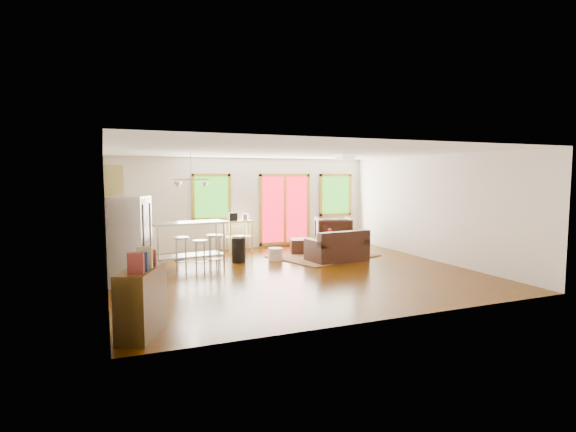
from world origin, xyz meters
name	(u,v)px	position (x,y,z in m)	size (l,w,h in m)	color
floor	(293,272)	(0.00, 0.00, -0.01)	(7.50, 7.00, 0.02)	#321901
ceiling	(293,151)	(0.00, 0.00, 2.61)	(7.50, 7.00, 0.02)	silver
back_wall	(246,203)	(0.00, 3.51, 1.30)	(7.50, 0.02, 2.60)	silver
left_wall	(105,219)	(-3.76, 0.00, 1.30)	(0.02, 7.00, 2.60)	silver
right_wall	(433,208)	(3.76, 0.00, 1.30)	(0.02, 7.00, 2.60)	silver
front_wall	(389,231)	(0.00, -3.51, 1.30)	(7.50, 0.02, 2.60)	silver
window_left	(211,197)	(-1.00, 3.46, 1.50)	(1.10, 0.05, 1.30)	#225F14
french_doors	(285,209)	(1.20, 3.46, 1.10)	(1.60, 0.05, 2.10)	red
window_right	(336,195)	(2.90, 3.46, 1.50)	(1.10, 0.05, 1.30)	#225F14
rug	(323,256)	(1.46, 1.44, 0.01)	(2.42, 1.86, 0.02)	#4B6437
loveseat	(338,249)	(1.52, 0.77, 0.30)	(1.50, 0.95, 0.76)	black
coffee_table	(337,240)	(1.96, 1.65, 0.37)	(1.22, 0.93, 0.43)	#322109
armchair	(333,231)	(2.30, 2.50, 0.50)	(0.97, 0.91, 1.00)	black
ottoman	(302,246)	(1.13, 2.09, 0.20)	(0.59, 0.59, 0.39)	black
pouf	(275,254)	(0.11, 1.39, 0.16)	(0.36, 0.36, 0.31)	beige
vase	(330,235)	(1.87, 1.84, 0.50)	(0.21, 0.21, 0.28)	silver
book	(344,234)	(2.20, 1.69, 0.53)	(0.20, 0.02, 0.26)	maroon
cabinets	(118,228)	(-3.49, 1.70, 0.93)	(0.64, 2.24, 2.30)	tan
refrigerator	(130,241)	(-3.34, 0.05, 0.85)	(0.88, 0.87, 1.71)	#B7BABC
island	(189,236)	(-2.00, 1.37, 0.72)	(1.72, 0.85, 1.05)	#B7BABC
cup	(208,222)	(-1.50, 1.59, 1.01)	(0.13, 0.10, 0.13)	silver
bar_stool_a	(181,246)	(-2.24, 0.98, 0.57)	(0.43, 0.43, 0.76)	#B7BABC
bar_stool_b	(200,248)	(-1.85, 0.88, 0.51)	(0.39, 0.39, 0.68)	#B7BABC
bar_stool_c	(215,244)	(-1.51, 0.93, 0.58)	(0.39, 0.39, 0.78)	#B7BABC
trash_can	(239,249)	(-0.79, 1.53, 0.33)	(0.40, 0.40, 0.65)	black
kitchen_cart	(238,225)	(-0.35, 3.06, 0.74)	(0.71, 0.46, 1.08)	tan
bookshelf	(142,300)	(-3.35, -2.79, 0.46)	(0.74, 1.06, 1.17)	#322109
ceiling_flush	(345,157)	(1.60, 0.60, 2.53)	(0.35, 0.35, 0.12)	white
pendant_light	(191,184)	(-1.90, 1.50, 1.90)	(0.80, 0.18, 0.79)	gray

